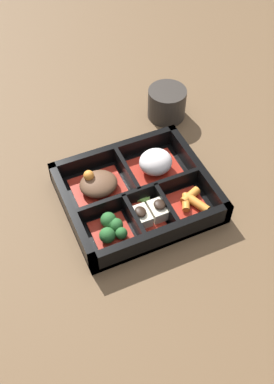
{
  "coord_description": "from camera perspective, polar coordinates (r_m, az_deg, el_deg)",
  "views": [
    {
      "loc": [
        -0.21,
        -0.48,
        0.67
      ],
      "look_at": [
        0.0,
        0.0,
        0.03
      ],
      "focal_mm": 42.0,
      "sensor_mm": 36.0,
      "label": 1
    }
  ],
  "objects": [
    {
      "name": "bowl_greens",
      "position": [
        0.78,
        -3.21,
        -4.55
      ],
      "size": [
        0.07,
        0.07,
        0.03
      ],
      "color": "maroon",
      "rests_on": "bento_base"
    },
    {
      "name": "bowl_rice",
      "position": [
        0.87,
        2.37,
        3.61
      ],
      "size": [
        0.1,
        0.09,
        0.05
      ],
      "color": "maroon",
      "rests_on": "bento_base"
    },
    {
      "name": "bowl_tofu",
      "position": [
        0.8,
        1.68,
        -2.76
      ],
      "size": [
        0.07,
        0.07,
        0.04
      ],
      "color": "maroon",
      "rests_on": "bento_base"
    },
    {
      "name": "bento_base",
      "position": [
        0.85,
        0.0,
        -0.86
      ],
      "size": [
        0.27,
        0.23,
        0.01
      ],
      "color": "black",
      "rests_on": "ground_plane"
    },
    {
      "name": "bowl_pickles",
      "position": [
        0.84,
        0.49,
        -0.78
      ],
      "size": [
        0.04,
        0.04,
        0.01
      ],
      "color": "maroon",
      "rests_on": "bento_base"
    },
    {
      "name": "tea_cup",
      "position": [
        1.0,
        3.81,
        11.25
      ],
      "size": [
        0.08,
        0.08,
        0.07
      ],
      "color": "#2D2823",
      "rests_on": "ground_plane"
    },
    {
      "name": "ground_plane",
      "position": [
        0.85,
        0.0,
        -1.06
      ],
      "size": [
        3.0,
        3.0,
        0.0
      ],
      "primitive_type": "plane",
      "color": "brown"
    },
    {
      "name": "bowl_carrots",
      "position": [
        0.83,
        6.68,
        -1.32
      ],
      "size": [
        0.07,
        0.07,
        0.02
      ],
      "color": "maroon",
      "rests_on": "bento_base"
    },
    {
      "name": "bowl_stew",
      "position": [
        0.84,
        -4.94,
        0.91
      ],
      "size": [
        0.1,
        0.09,
        0.05
      ],
      "color": "maroon",
      "rests_on": "bento_base"
    },
    {
      "name": "bento_rim",
      "position": [
        0.83,
        0.1,
        -0.23
      ],
      "size": [
        0.27,
        0.23,
        0.05
      ],
      "color": "black",
      "rests_on": "ground_plane"
    }
  ]
}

